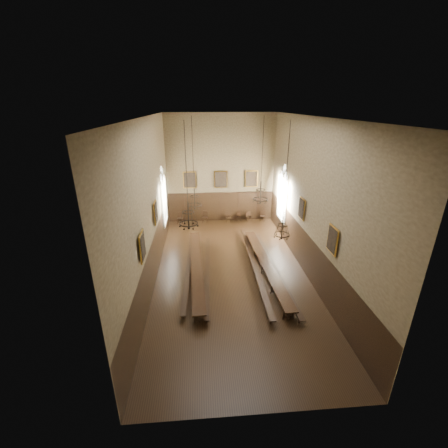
{
  "coord_description": "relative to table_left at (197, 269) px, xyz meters",
  "views": [
    {
      "loc": [
        -1.7,
        -15.75,
        9.62
      ],
      "look_at": [
        -0.32,
        1.5,
        2.64
      ],
      "focal_mm": 24.0,
      "sensor_mm": 36.0,
      "label": 1
    }
  ],
  "objects": [
    {
      "name": "portrait_left_1",
      "position": [
        -2.29,
        -3.48,
        3.33
      ],
      "size": [
        0.12,
        1.0,
        1.3
      ],
      "color": "gold",
      "rests_on": "wall_left"
    },
    {
      "name": "wall_front",
      "position": [
        2.09,
        -8.99,
        4.13
      ],
      "size": [
        9.0,
        0.02,
        9.0
      ],
      "primitive_type": "cube",
      "color": "#867552",
      "rests_on": "ground"
    },
    {
      "name": "window_right",
      "position": [
        6.52,
        5.52,
        3.03
      ],
      "size": [
        0.2,
        2.2,
        4.6
      ],
      "primitive_type": null,
      "color": "white",
      "rests_on": "wall_right"
    },
    {
      "name": "chandelier_back_right",
      "position": [
        4.13,
        2.21,
        3.92
      ],
      "size": [
        0.95,
        0.95,
        5.19
      ],
      "color": "black",
      "rests_on": "ceiling"
    },
    {
      "name": "bench_left_inner",
      "position": [
        0.63,
        -0.18,
        -0.11
      ],
      "size": [
        0.6,
        9.04,
        0.41
      ],
      "rotation": [
        0.0,
        0.0,
        -0.04
      ],
      "color": "black",
      "rests_on": "floor"
    },
    {
      "name": "chair_4",
      "position": [
        2.7,
        8.53,
        -0.09
      ],
      "size": [
        0.41,
        0.41,
        0.91
      ],
      "rotation": [
        0.0,
        0.0,
        -0.02
      ],
      "color": "black",
      "rests_on": "floor"
    },
    {
      "name": "chair_0",
      "position": [
        -1.47,
        8.49,
        -0.07
      ],
      "size": [
        0.46,
        0.46,
        0.99
      ],
      "rotation": [
        0.0,
        0.0,
        -0.05
      ],
      "color": "black",
      "rests_on": "floor"
    },
    {
      "name": "wall_back",
      "position": [
        2.09,
        9.03,
        4.13
      ],
      "size": [
        9.0,
        0.02,
        9.0
      ],
      "primitive_type": "cube",
      "color": "#867552",
      "rests_on": "ground"
    },
    {
      "name": "wainscot_panelling",
      "position": [
        2.09,
        0.02,
        0.88
      ],
      "size": [
        9.0,
        18.0,
        2.5
      ],
      "primitive_type": null,
      "color": "black",
      "rests_on": "floor"
    },
    {
      "name": "portrait_back_1",
      "position": [
        2.09,
        8.9,
        3.33
      ],
      "size": [
        1.1,
        0.12,
        1.4
      ],
      "color": "gold",
      "rests_on": "wall_back"
    },
    {
      "name": "wall_left",
      "position": [
        -2.42,
        0.02,
        4.13
      ],
      "size": [
        0.02,
        18.0,
        9.0
      ],
      "primitive_type": "cube",
      "color": "#867552",
      "rests_on": "ground"
    },
    {
      "name": "chair_6",
      "position": [
        4.51,
        8.51,
        -0.1
      ],
      "size": [
        0.48,
        0.48,
        0.88
      ],
      "rotation": [
        0.0,
        0.0,
        0.27
      ],
      "color": "black",
      "rests_on": "floor"
    },
    {
      "name": "portrait_left_0",
      "position": [
        -2.29,
        1.02,
        3.33
      ],
      "size": [
        0.12,
        1.0,
        1.3
      ],
      "color": "gold",
      "rests_on": "wall_left"
    },
    {
      "name": "bench_left_outer",
      "position": [
        -0.5,
        0.28,
        -0.1
      ],
      "size": [
        0.54,
        9.21,
        0.41
      ],
      "rotation": [
        0.0,
        0.0,
        -0.03
      ],
      "color": "black",
      "rests_on": "floor"
    },
    {
      "name": "chair_5",
      "position": [
        3.63,
        8.58,
        -0.11
      ],
      "size": [
        0.49,
        0.49,
        0.86
      ],
      "rotation": [
        0.0,
        0.0,
        -0.34
      ],
      "color": "black",
      "rests_on": "floor"
    },
    {
      "name": "chair_7",
      "position": [
        5.7,
        8.5,
        -0.08
      ],
      "size": [
        0.51,
        0.51,
        0.95
      ],
      "rotation": [
        0.0,
        0.0,
        -0.24
      ],
      "color": "black",
      "rests_on": "floor"
    },
    {
      "name": "chandelier_back_left",
      "position": [
        -0.02,
        2.09,
        3.74
      ],
      "size": [
        0.86,
        0.86,
        5.4
      ],
      "color": "black",
      "rests_on": "ceiling"
    },
    {
      "name": "chandelier_front_right",
      "position": [
        4.22,
        -2.81,
        3.81
      ],
      "size": [
        0.75,
        0.75,
        5.38
      ],
      "color": "black",
      "rests_on": "ceiling"
    },
    {
      "name": "table_left",
      "position": [
        0.0,
        0.0,
        0.0
      ],
      "size": [
        0.98,
        9.46,
        0.74
      ],
      "rotation": [
        0.0,
        0.0,
        0.03
      ],
      "color": "black",
      "rests_on": "floor"
    },
    {
      "name": "portrait_back_2",
      "position": [
        4.69,
        8.9,
        3.33
      ],
      "size": [
        1.1,
        0.12,
        1.4
      ],
      "color": "gold",
      "rests_on": "wall_back"
    },
    {
      "name": "chandelier_front_left",
      "position": [
        -0.22,
        -2.72,
        4.38
      ],
      "size": [
        0.88,
        0.88,
        4.71
      ],
      "color": "black",
      "rests_on": "ceiling"
    },
    {
      "name": "ceiling",
      "position": [
        2.09,
        0.02,
        8.64
      ],
      "size": [
        9.0,
        18.0,
        0.02
      ],
      "primitive_type": "cube",
      "color": "black",
      "rests_on": "ground"
    },
    {
      "name": "portrait_back_0",
      "position": [
        -0.51,
        8.9,
        3.33
      ],
      "size": [
        1.1,
        0.12,
        1.4
      ],
      "color": "gold",
      "rests_on": "wall_back"
    },
    {
      "name": "bench_right_outer",
      "position": [
        4.69,
        -0.2,
        -0.09
      ],
      "size": [
        0.6,
        9.78,
        0.44
      ],
      "rotation": [
        0.0,
        0.0,
        0.03
      ],
      "color": "black",
      "rests_on": "floor"
    },
    {
      "name": "floor",
      "position": [
        2.09,
        0.02,
        -0.38
      ],
      "size": [
        9.0,
        18.0,
        0.02
      ],
      "primitive_type": "cube",
      "color": "black",
      "rests_on": "ground"
    },
    {
      "name": "wall_right",
      "position": [
        6.6,
        0.02,
        4.13
      ],
      "size": [
        0.02,
        18.0,
        9.0
      ],
      "primitive_type": "cube",
      "color": "#867552",
      "rests_on": "ground"
    },
    {
      "name": "chair_2",
      "position": [
        0.7,
        8.56,
        -0.07
      ],
      "size": [
        0.53,
        0.53,
        0.99
      ],
      "rotation": [
        0.0,
        0.0,
        -0.25
      ],
      "color": "black",
      "rests_on": "floor"
    },
    {
      "name": "portrait_right_0",
      "position": [
        6.47,
        1.02,
        3.33
      ],
      "size": [
        0.12,
        1.0,
        1.3
      ],
      "color": "gold",
      "rests_on": "wall_right"
    },
    {
      "name": "bench_right_inner",
      "position": [
        3.54,
        0.26,
        -0.06
      ],
      "size": [
        0.45,
        10.61,
        0.48
      ],
      "rotation": [
        0.0,
        0.0,
        -0.01
      ],
      "color": "black",
      "rests_on": "floor"
    },
    {
      "name": "portrait_right_1",
      "position": [
        6.47,
        -3.48,
        3.33
      ],
      "size": [
        0.12,
        1.0,
        1.3
      ],
      "color": "gold",
      "rests_on": "wall_right"
    },
    {
      "name": "table_right",
      "position": [
        4.16,
        -0.16,
        -0.0
      ],
      "size": [
        1.12,
        9.39,
        0.73
      ],
      "rotation": [
        0.0,
        0.0,
        0.05
      ],
      "color": "black",
      "rests_on": "floor"
    },
    {
      "name": "window_left",
      "position": [
        -2.34,
        5.52,
        3.03
      ],
      "size": [
        0.2,
        2.2,
        4.6
      ],
      "primitive_type": null,
      "color": "white",
      "rests_on": "wall_left"
    }
  ]
}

